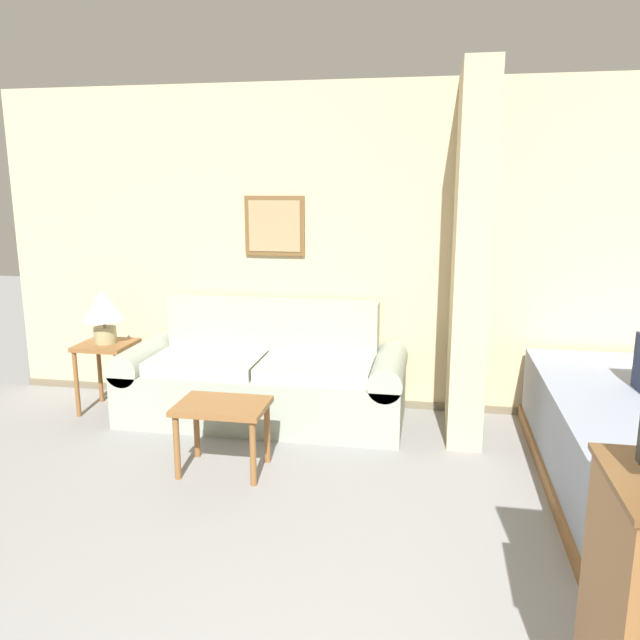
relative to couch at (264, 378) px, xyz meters
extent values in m
cube|color=#CCB78E|center=(1.12, 0.48, 0.98)|extent=(6.95, 0.12, 2.60)
cube|color=#70644E|center=(1.12, 0.40, -0.29)|extent=(6.95, 0.02, 0.06)
cube|color=brown|center=(0.00, 0.40, 1.17)|extent=(0.49, 0.02, 0.48)
cube|color=#9E845B|center=(0.00, 0.38, 1.17)|extent=(0.42, 0.01, 0.41)
cube|color=#CCB78E|center=(1.54, 0.01, 0.98)|extent=(0.24, 0.81, 2.60)
cube|color=#99A393|center=(0.00, -0.04, -0.12)|extent=(1.73, 0.84, 0.41)
cube|color=#99A393|center=(0.00, 0.28, 0.34)|extent=(1.73, 0.20, 0.50)
cube|color=#99A393|center=(-0.98, -0.04, -0.12)|extent=(0.22, 0.84, 0.41)
cylinder|color=#99A393|center=(-0.98, -0.04, 0.14)|extent=(0.25, 0.84, 0.25)
cube|color=#99A393|center=(0.98, -0.04, -0.12)|extent=(0.22, 0.84, 0.41)
cylinder|color=#99A393|center=(0.98, -0.04, 0.14)|extent=(0.25, 0.84, 0.25)
cube|color=#AAB5A4|center=(-0.43, -0.09, 0.14)|extent=(0.85, 0.60, 0.10)
cube|color=#AAB5A4|center=(0.43, -0.09, 0.14)|extent=(0.85, 0.60, 0.10)
cube|color=brown|center=(-0.01, -0.97, 0.12)|extent=(0.57, 0.41, 0.04)
cylinder|color=brown|center=(-0.26, -1.14, -0.11)|extent=(0.04, 0.04, 0.42)
cylinder|color=brown|center=(0.23, -1.14, -0.11)|extent=(0.04, 0.04, 0.42)
cylinder|color=brown|center=(-0.26, -0.80, -0.11)|extent=(0.04, 0.04, 0.42)
cylinder|color=brown|center=(0.23, -0.80, -0.11)|extent=(0.04, 0.04, 0.42)
cube|color=brown|center=(-1.29, -0.08, 0.23)|extent=(0.41, 0.41, 0.04)
cylinder|color=brown|center=(-1.47, -0.25, -0.05)|extent=(0.04, 0.04, 0.53)
cylinder|color=brown|center=(-1.12, -0.25, -0.05)|extent=(0.04, 0.04, 0.53)
cylinder|color=brown|center=(-1.47, 0.10, -0.05)|extent=(0.04, 0.04, 0.53)
cylinder|color=brown|center=(-1.12, 0.10, -0.05)|extent=(0.04, 0.04, 0.53)
cylinder|color=tan|center=(-1.29, -0.08, 0.32)|extent=(0.18, 0.18, 0.13)
cylinder|color=tan|center=(-1.29, -0.08, 0.41)|extent=(0.02, 0.02, 0.06)
cone|color=silver|center=(-1.29, -0.08, 0.56)|extent=(0.33, 0.33, 0.25)
camera|label=1|loc=(1.27, -4.55, 1.50)|focal=35.00mm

